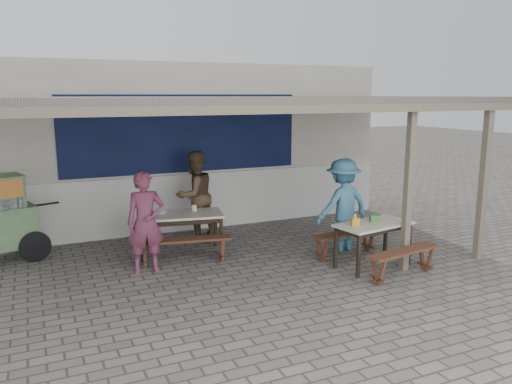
{
  "coord_description": "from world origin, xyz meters",
  "views": [
    {
      "loc": [
        -3.11,
        -7.06,
        2.84
      ],
      "look_at": [
        0.48,
        0.9,
        1.14
      ],
      "focal_mm": 35.0,
      "sensor_mm": 36.0,
      "label": 1
    }
  ],
  "objects": [
    {
      "name": "patron_right_table",
      "position": [
        2.03,
        0.45,
        0.85
      ],
      "size": [
        1.16,
        0.75,
        1.71
      ],
      "primitive_type": "imported",
      "rotation": [
        0.0,
        0.0,
        3.25
      ],
      "color": "teal",
      "rests_on": "ground"
    },
    {
      "name": "patron_street_side",
      "position": [
        -1.54,
        0.74,
        0.83
      ],
      "size": [
        0.63,
        0.44,
        1.66
      ],
      "primitive_type": "imported",
      "rotation": [
        0.0,
        0.0,
        -0.07
      ],
      "color": "brown",
      "rests_on": "ground"
    },
    {
      "name": "table_left",
      "position": [
        -0.78,
        1.42,
        0.67
      ],
      "size": [
        1.62,
        1.02,
        0.75
      ],
      "rotation": [
        0.0,
        0.0,
        -0.18
      ],
      "color": "silver",
      "rests_on": "ground"
    },
    {
      "name": "tissue_box",
      "position": [
        1.6,
        -0.54,
        0.81
      ],
      "size": [
        0.16,
        0.16,
        0.12
      ],
      "primitive_type": "cube",
      "rotation": [
        0.0,
        0.0,
        -0.3
      ],
      "color": "gold",
      "rests_on": "table_right"
    },
    {
      "name": "warung_roof",
      "position": [
        0.02,
        0.9,
        2.71
      ],
      "size": [
        9.0,
        4.21,
        2.81
      ],
      "color": "#615953",
      "rests_on": "ground"
    },
    {
      "name": "patron_wall_side",
      "position": [
        -0.24,
        2.27,
        0.88
      ],
      "size": [
        1.04,
        0.93,
        1.76
      ],
      "primitive_type": "imported",
      "rotation": [
        0.0,
        0.0,
        3.52
      ],
      "color": "brown",
      "rests_on": "ground"
    },
    {
      "name": "condiment_bowl",
      "position": [
        -1.09,
        1.59,
        0.77
      ],
      "size": [
        0.26,
        0.26,
        0.05
      ],
      "primitive_type": "imported",
      "rotation": [
        0.0,
        0.0,
        0.34
      ],
      "color": "white",
      "rests_on": "table_left"
    },
    {
      "name": "bench_right_wall",
      "position": [
        1.87,
        0.08,
        0.34
      ],
      "size": [
        1.43,
        0.5,
        0.45
      ],
      "rotation": [
        0.0,
        0.0,
        0.16
      ],
      "color": "brown",
      "rests_on": "ground"
    },
    {
      "name": "condiment_jar",
      "position": [
        -0.47,
        1.55,
        0.8
      ],
      "size": [
        0.09,
        0.09,
        0.1
      ],
      "primitive_type": "cylinder",
      "color": "silver",
      "rests_on": "table_left"
    },
    {
      "name": "bench_right_street",
      "position": [
        2.08,
        -1.19,
        0.34
      ],
      "size": [
        1.43,
        0.5,
        0.45
      ],
      "rotation": [
        0.0,
        0.0,
        0.16
      ],
      "color": "brown",
      "rests_on": "ground"
    },
    {
      "name": "donation_box",
      "position": [
        2.05,
        -0.47,
        0.8
      ],
      "size": [
        0.19,
        0.16,
        0.11
      ],
      "primitive_type": "cube",
      "rotation": [
        0.0,
        0.0,
        -0.32
      ],
      "color": "#3C7835",
      "rests_on": "table_right"
    },
    {
      "name": "bench_left_wall",
      "position": [
        -0.68,
        1.99,
        0.34
      ],
      "size": [
        1.63,
        0.57,
        0.45
      ],
      "rotation": [
        0.0,
        0.0,
        -0.18
      ],
      "color": "brown",
      "rests_on": "ground"
    },
    {
      "name": "back_wall",
      "position": [
        -0.0,
        3.58,
        1.72
      ],
      "size": [
        9.0,
        1.28,
        3.5
      ],
      "color": "beige",
      "rests_on": "ground"
    },
    {
      "name": "bench_left_street",
      "position": [
        -0.89,
        0.84,
        0.34
      ],
      "size": [
        1.63,
        0.57,
        0.45
      ],
      "rotation": [
        0.0,
        0.0,
        -0.18
      ],
      "color": "brown",
      "rests_on": "ground"
    },
    {
      "name": "ground",
      "position": [
        0.0,
        0.0,
        0.0
      ],
      "size": [
        60.0,
        60.0,
        0.0
      ],
      "primitive_type": "plane",
      "color": "slate",
      "rests_on": "ground"
    },
    {
      "name": "table_right",
      "position": [
        1.97,
        -0.55,
        0.67
      ],
      "size": [
        1.39,
        0.85,
        0.75
      ],
      "rotation": [
        0.0,
        0.0,
        0.16
      ],
      "color": "silver",
      "rests_on": "ground"
    }
  ]
}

